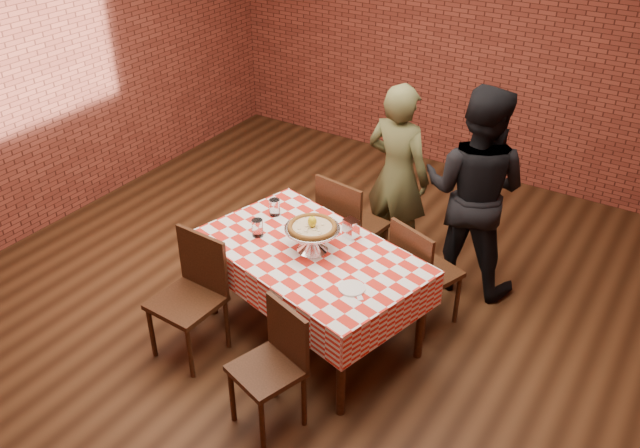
% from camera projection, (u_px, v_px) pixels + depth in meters
% --- Properties ---
extents(ground, '(6.00, 6.00, 0.00)m').
position_uv_depth(ground, '(303.00, 305.00, 5.37)').
color(ground, black).
rests_on(ground, ground).
extents(back_wall, '(5.50, 0.00, 5.50)m').
position_uv_depth(back_wall, '(465.00, 37.00, 6.76)').
color(back_wall, maroon).
rests_on(back_wall, ground).
extents(table, '(1.77, 1.32, 0.75)m').
position_uv_depth(table, '(311.00, 294.00, 4.89)').
color(table, '#422212').
rests_on(table, ground).
extents(tablecloth, '(1.82, 1.36, 0.27)m').
position_uv_depth(tablecloth, '(311.00, 266.00, 4.76)').
color(tablecloth, red).
rests_on(tablecloth, table).
extents(pizza_stand, '(0.46, 0.46, 0.18)m').
position_uv_depth(pizza_stand, '(312.00, 239.00, 4.66)').
color(pizza_stand, silver).
rests_on(pizza_stand, tablecloth).
extents(pizza, '(0.40, 0.40, 0.03)m').
position_uv_depth(pizza, '(312.00, 227.00, 4.61)').
color(pizza, beige).
rests_on(pizza, pizza_stand).
extents(lemon, '(0.07, 0.07, 0.08)m').
position_uv_depth(lemon, '(312.00, 222.00, 4.59)').
color(lemon, yellow).
rests_on(lemon, pizza).
extents(water_glass_left, '(0.10, 0.10, 0.13)m').
position_uv_depth(water_glass_left, '(257.00, 228.00, 4.83)').
color(water_glass_left, white).
rests_on(water_glass_left, tablecloth).
extents(water_glass_right, '(0.10, 0.10, 0.13)m').
position_uv_depth(water_glass_right, '(275.00, 207.00, 5.08)').
color(water_glass_right, white).
rests_on(water_glass_right, tablecloth).
extents(side_plate, '(0.21, 0.21, 0.01)m').
position_uv_depth(side_plate, '(352.00, 288.00, 4.31)').
color(side_plate, white).
rests_on(side_plate, tablecloth).
extents(sweetener_packet_a, '(0.06, 0.05, 0.00)m').
position_uv_depth(sweetener_packet_a, '(352.00, 294.00, 4.26)').
color(sweetener_packet_a, white).
rests_on(sweetener_packet_a, tablecloth).
extents(sweetener_packet_b, '(0.06, 0.06, 0.00)m').
position_uv_depth(sweetener_packet_b, '(360.00, 298.00, 4.23)').
color(sweetener_packet_b, white).
rests_on(sweetener_packet_b, tablecloth).
extents(condiment_caddy, '(0.12, 0.11, 0.14)m').
position_uv_depth(condiment_caddy, '(351.00, 228.00, 4.80)').
color(condiment_caddy, silver).
rests_on(condiment_caddy, tablecloth).
extents(chair_near_left, '(0.46, 0.46, 0.92)m').
position_uv_depth(chair_near_left, '(186.00, 301.00, 4.68)').
color(chair_near_left, '#422212').
rests_on(chair_near_left, ground).
extents(chair_near_right, '(0.48, 0.48, 0.86)m').
position_uv_depth(chair_near_right, '(266.00, 373.00, 4.12)').
color(chair_near_right, '#422212').
rests_on(chair_near_right, ground).
extents(chair_far_left, '(0.51, 0.51, 0.94)m').
position_uv_depth(chair_far_left, '(354.00, 224.00, 5.55)').
color(chair_far_left, '#422212').
rests_on(chair_far_left, ground).
extents(chair_far_right, '(0.53, 0.53, 0.90)m').
position_uv_depth(chair_far_right, '(426.00, 272.00, 5.00)').
color(chair_far_right, '#422212').
rests_on(chair_far_right, ground).
extents(diner_olive, '(0.62, 0.44, 1.61)m').
position_uv_depth(diner_olive, '(397.00, 176.00, 5.56)').
color(diner_olive, '#50512D').
rests_on(diner_olive, ground).
extents(diner_black, '(0.88, 0.70, 1.73)m').
position_uv_depth(diner_black, '(474.00, 191.00, 5.21)').
color(diner_black, black).
rests_on(diner_black, ground).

